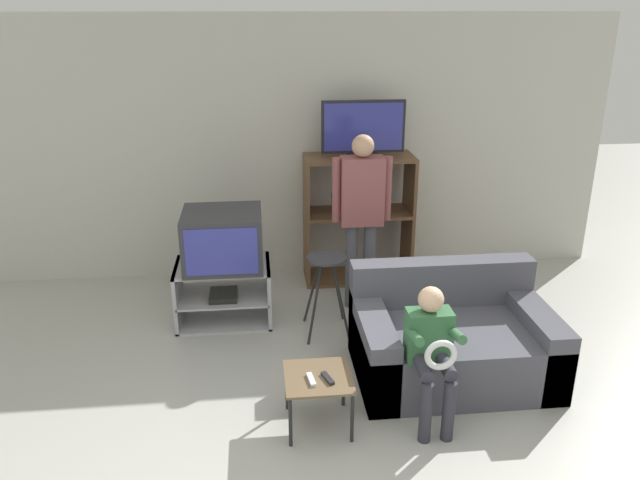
{
  "coord_description": "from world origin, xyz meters",
  "views": [
    {
      "loc": [
        -0.4,
        -2.79,
        2.67
      ],
      "look_at": [
        0.09,
        1.83,
        0.9
      ],
      "focal_mm": 35.0,
      "sensor_mm": 36.0,
      "label": 1
    }
  ],
  "objects_px": {
    "folding_stool": "(327,273)",
    "remote_control_white": "(311,379)",
    "television_flat": "(363,130)",
    "snack_table": "(318,382)",
    "television_main": "(223,239)",
    "couch": "(451,341)",
    "tv_stand": "(224,293)",
    "media_shelf": "(358,218)",
    "remote_control_black": "(328,378)",
    "person_seated_child": "(432,346)",
    "person_standing_adult": "(362,206)"
  },
  "relations": [
    {
      "from": "snack_table",
      "to": "couch",
      "type": "bearing_deg",
      "value": 26.37
    },
    {
      "from": "media_shelf",
      "to": "person_seated_child",
      "type": "xyz_separation_m",
      "value": [
        0.1,
        -2.38,
        -0.08
      ]
    },
    {
      "from": "couch",
      "to": "person_seated_child",
      "type": "relative_size",
      "value": 1.51
    },
    {
      "from": "tv_stand",
      "to": "television_flat",
      "type": "relative_size",
      "value": 1.04
    },
    {
      "from": "tv_stand",
      "to": "remote_control_black",
      "type": "distance_m",
      "value": 1.79
    },
    {
      "from": "couch",
      "to": "media_shelf",
      "type": "bearing_deg",
      "value": 103.12
    },
    {
      "from": "media_shelf",
      "to": "television_flat",
      "type": "xyz_separation_m",
      "value": [
        0.03,
        -0.03,
        0.89
      ]
    },
    {
      "from": "tv_stand",
      "to": "snack_table",
      "type": "relative_size",
      "value": 1.87
    },
    {
      "from": "media_shelf",
      "to": "remote_control_white",
      "type": "height_order",
      "value": "media_shelf"
    },
    {
      "from": "remote_control_black",
      "to": "remote_control_white",
      "type": "relative_size",
      "value": 1.0
    },
    {
      "from": "tv_stand",
      "to": "television_main",
      "type": "bearing_deg",
      "value": 13.54
    },
    {
      "from": "tv_stand",
      "to": "remote_control_white",
      "type": "xyz_separation_m",
      "value": [
        0.63,
        -1.63,
        0.13
      ]
    },
    {
      "from": "television_flat",
      "to": "couch",
      "type": "bearing_deg",
      "value": -77.49
    },
    {
      "from": "media_shelf",
      "to": "couch",
      "type": "relative_size",
      "value": 0.89
    },
    {
      "from": "remote_control_black",
      "to": "folding_stool",
      "type": "bearing_deg",
      "value": 65.54
    },
    {
      "from": "tv_stand",
      "to": "television_main",
      "type": "xyz_separation_m",
      "value": [
        0.02,
        0.0,
        0.51
      ]
    },
    {
      "from": "person_standing_adult",
      "to": "person_seated_child",
      "type": "distance_m",
      "value": 1.82
    },
    {
      "from": "television_flat",
      "to": "person_seated_child",
      "type": "height_order",
      "value": "television_flat"
    },
    {
      "from": "tv_stand",
      "to": "folding_stool",
      "type": "bearing_deg",
      "value": -19.65
    },
    {
      "from": "remote_control_black",
      "to": "television_main",
      "type": "bearing_deg",
      "value": 95.53
    },
    {
      "from": "remote_control_black",
      "to": "person_standing_adult",
      "type": "bearing_deg",
      "value": 55.87
    },
    {
      "from": "tv_stand",
      "to": "media_shelf",
      "type": "distance_m",
      "value": 1.58
    },
    {
      "from": "remote_control_white",
      "to": "couch",
      "type": "xyz_separation_m",
      "value": [
        1.12,
        0.58,
        -0.12
      ]
    },
    {
      "from": "television_flat",
      "to": "person_standing_adult",
      "type": "distance_m",
      "value": 0.82
    },
    {
      "from": "tv_stand",
      "to": "remote_control_black",
      "type": "xyz_separation_m",
      "value": [
        0.74,
        -1.63,
        0.13
      ]
    },
    {
      "from": "television_main",
      "to": "television_flat",
      "type": "distance_m",
      "value": 1.71
    },
    {
      "from": "remote_control_black",
      "to": "person_standing_adult",
      "type": "height_order",
      "value": "person_standing_adult"
    },
    {
      "from": "person_standing_adult",
      "to": "media_shelf",
      "type": "bearing_deg",
      "value": 83.09
    },
    {
      "from": "television_main",
      "to": "television_flat",
      "type": "relative_size",
      "value": 0.84
    },
    {
      "from": "television_main",
      "to": "remote_control_black",
      "type": "relative_size",
      "value": 4.66
    },
    {
      "from": "folding_stool",
      "to": "remote_control_white",
      "type": "height_order",
      "value": "folding_stool"
    },
    {
      "from": "tv_stand",
      "to": "person_seated_child",
      "type": "relative_size",
      "value": 0.87
    },
    {
      "from": "television_main",
      "to": "media_shelf",
      "type": "relative_size",
      "value": 0.52
    },
    {
      "from": "person_standing_adult",
      "to": "remote_control_white",
      "type": "bearing_deg",
      "value": -109.07
    },
    {
      "from": "media_shelf",
      "to": "person_seated_child",
      "type": "distance_m",
      "value": 2.39
    },
    {
      "from": "television_main",
      "to": "couch",
      "type": "height_order",
      "value": "television_main"
    },
    {
      "from": "person_standing_adult",
      "to": "snack_table",
      "type": "bearing_deg",
      "value": -108.08
    },
    {
      "from": "television_flat",
      "to": "snack_table",
      "type": "relative_size",
      "value": 1.8
    },
    {
      "from": "person_seated_child",
      "to": "tv_stand",
      "type": "bearing_deg",
      "value": 131.52
    },
    {
      "from": "remote_control_black",
      "to": "person_standing_adult",
      "type": "distance_m",
      "value": 1.95
    },
    {
      "from": "folding_stool",
      "to": "snack_table",
      "type": "relative_size",
      "value": 1.58
    },
    {
      "from": "snack_table",
      "to": "television_flat",
      "type": "bearing_deg",
      "value": 73.95
    },
    {
      "from": "person_seated_child",
      "to": "person_standing_adult",
      "type": "bearing_deg",
      "value": 95.67
    },
    {
      "from": "media_shelf",
      "to": "folding_stool",
      "type": "xyz_separation_m",
      "value": [
        -0.44,
        -1.09,
        -0.1
      ]
    },
    {
      "from": "remote_control_black",
      "to": "person_seated_child",
      "type": "relative_size",
      "value": 0.15
    },
    {
      "from": "television_flat",
      "to": "person_seated_child",
      "type": "bearing_deg",
      "value": -88.24
    },
    {
      "from": "television_flat",
      "to": "snack_table",
      "type": "xyz_separation_m",
      "value": [
        -0.67,
        -2.33,
        -1.21
      ]
    },
    {
      "from": "television_main",
      "to": "snack_table",
      "type": "relative_size",
      "value": 1.51
    },
    {
      "from": "tv_stand",
      "to": "television_flat",
      "type": "distance_m",
      "value": 2.01
    },
    {
      "from": "folding_stool",
      "to": "couch",
      "type": "distance_m",
      "value": 1.17
    }
  ]
}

